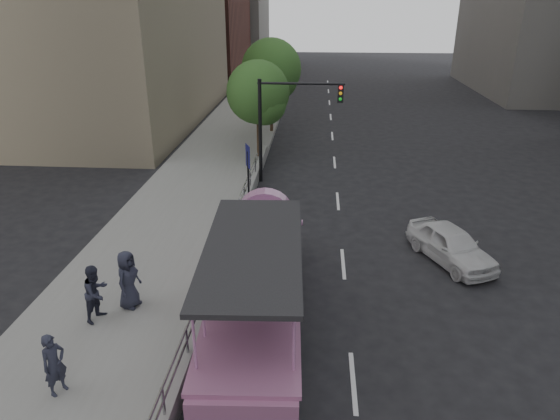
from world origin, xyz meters
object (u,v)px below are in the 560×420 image
Objects in this scene: traffic_signal at (284,114)px; street_tree_far at (273,71)px; pedestrian_far at (128,279)px; car at (451,245)px; street_tree_near at (260,95)px; pedestrian_mid at (96,293)px; parking_sign at (248,171)px; pedestrian_near at (54,364)px; duck_boat at (258,286)px.

traffic_signal is 0.81× the size of street_tree_far.
car is at bearing -53.99° from pedestrian_far.
pedestrian_far is at bearing -97.91° from street_tree_near.
pedestrian_mid is at bearing 149.52° from pedestrian_far.
parking_sign reaches higher than car.
street_tree_near is at bearing 100.83° from car.
street_tree_far is (-1.40, 9.43, 0.81)m from traffic_signal.
pedestrian_mid is at bearing 32.71° from pedestrian_near.
traffic_signal is at bearing -81.57° from street_tree_far.
street_tree_near is 0.89× the size of street_tree_far.
pedestrian_far is 8.55m from parking_sign.
pedestrian_near is at bearing -172.59° from pedestrian_far.
street_tree_far is at bearing 98.43° from traffic_signal.
street_tree_far reaches higher than pedestrian_far.
pedestrian_far is at bearing 21.04° from pedestrian_near.
street_tree_far is at bearing 88.09° from street_tree_near.
street_tree_far is at bearing 8.12° from pedestrian_far.
parking_sign is 7.60m from street_tree_near.
parking_sign reaches higher than pedestrian_mid.
street_tree_near reaches higher than parking_sign.
street_tree_near is 6.02m from street_tree_far.
duck_boat reaches higher than pedestrian_far.
street_tree_far is at bearing 21.64° from pedestrian_near.
pedestrian_mid is 0.33× the size of traffic_signal.
pedestrian_far is 21.86m from street_tree_far.
traffic_signal is at bearing 13.01° from pedestrian_near.
duck_boat reaches higher than car.
car is 1.27× the size of parking_sign.
traffic_signal is at bearing -2.89° from pedestrian_far.
traffic_signal is at bearing -0.87° from pedestrian_mid.
pedestrian_mid is at bearing -171.69° from duck_boat.
duck_boat is 15.84m from street_tree_near.
traffic_signal reaches higher than parking_sign.
pedestrian_near is 0.24× the size of street_tree_far.
car is (6.47, 4.10, -0.51)m from duck_boat.
duck_boat is 1.48× the size of street_tree_far.
pedestrian_near reaches higher than car.
parking_sign is at bearing 127.83° from car.
street_tree_far is (3.03, 22.19, 3.16)m from pedestrian_mid.
street_tree_far is at bearing 90.45° from parking_sign.
street_tree_near is (-1.66, 15.53, 2.66)m from duck_boat.
street_tree_near is (-8.13, 11.43, 3.17)m from car.
pedestrian_far is 0.31× the size of street_tree_near.
duck_boat is 2.49× the size of car.
street_tree_near is (-0.30, 7.34, 1.95)m from parking_sign.
street_tree_far reaches higher than street_tree_near.
duck_boat is 21.81m from street_tree_far.
car is 0.74× the size of traffic_signal.
traffic_signal is 0.91× the size of street_tree_near.
pedestrian_near is 2.91m from pedestrian_mid.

